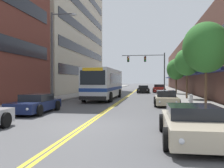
# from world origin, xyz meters

# --- Properties ---
(ground_plane) EXTENTS (240.00, 240.00, 0.00)m
(ground_plane) POSITION_xyz_m (0.00, 37.00, 0.00)
(ground_plane) COLOR #4C4C4F
(sidewalk_left) EXTENTS (3.01, 106.00, 0.17)m
(sidewalk_left) POSITION_xyz_m (-7.01, 37.00, 0.09)
(sidewalk_left) COLOR gray
(sidewalk_left) RESTS_ON ground_plane
(sidewalk_right) EXTENTS (3.01, 106.00, 0.17)m
(sidewalk_right) POSITION_xyz_m (7.01, 37.00, 0.09)
(sidewalk_right) COLOR gray
(sidewalk_right) RESTS_ON ground_plane
(centre_line) EXTENTS (0.34, 106.00, 0.01)m
(centre_line) POSITION_xyz_m (0.00, 37.00, 0.00)
(centre_line) COLOR yellow
(centre_line) RESTS_ON ground_plane
(office_tower_left) EXTENTS (12.08, 30.99, 25.60)m
(office_tower_left) POSITION_xyz_m (-14.75, 33.62, 12.80)
(office_tower_left) COLOR beige
(office_tower_left) RESTS_ON ground_plane
(storefront_row_right) EXTENTS (9.10, 68.00, 9.42)m
(storefront_row_right) POSITION_xyz_m (12.74, 37.00, 4.70)
(storefront_row_right) COLOR brown
(storefront_row_right) RESTS_ON ground_plane
(city_bus) EXTENTS (2.87, 11.52, 3.26)m
(city_bus) POSITION_xyz_m (-2.03, 15.79, 1.84)
(city_bus) COLOR silver
(city_bus) RESTS_ON ground_plane
(car_navy_parked_left_near) EXTENTS (2.06, 4.68, 1.20)m
(car_navy_parked_left_near) POSITION_xyz_m (-4.31, 3.74, 0.57)
(car_navy_parked_left_near) COLOR #19234C
(car_navy_parked_left_near) RESTS_ON ground_plane
(car_slate_blue_parked_left_mid) EXTENTS (2.03, 4.31, 1.23)m
(car_slate_blue_parked_left_mid) POSITION_xyz_m (-4.40, 32.03, 0.58)
(car_slate_blue_parked_left_mid) COLOR #475675
(car_slate_blue_parked_left_mid) RESTS_ON ground_plane
(car_champagne_parked_right_foreground) EXTENTS (2.20, 4.83, 1.19)m
(car_champagne_parked_right_foreground) POSITION_xyz_m (4.44, -2.35, 0.58)
(car_champagne_parked_right_foreground) COLOR beige
(car_champagne_parked_right_foreground) RESTS_ON ground_plane
(car_red_parked_right_mid) EXTENTS (2.15, 4.58, 1.39)m
(car_red_parked_right_mid) POSITION_xyz_m (4.45, 32.47, 0.66)
(car_red_parked_right_mid) COLOR maroon
(car_red_parked_right_mid) RESTS_ON ground_plane
(car_beige_parked_right_far) EXTENTS (1.99, 4.64, 1.23)m
(car_beige_parked_right_far) POSITION_xyz_m (4.26, 9.79, 0.57)
(car_beige_parked_right_far) COLOR #BCAD89
(car_beige_parked_right_far) RESTS_ON ground_plane
(car_black_moving_lead) EXTENTS (2.07, 4.33, 1.25)m
(car_black_moving_lead) POSITION_xyz_m (1.84, 30.56, 0.60)
(car_black_moving_lead) COLOR black
(car_black_moving_lead) RESTS_ON ground_plane
(traffic_signal_mast) EXTENTS (6.91, 0.38, 6.50)m
(traffic_signal_mast) POSITION_xyz_m (2.84, 29.30, 4.66)
(traffic_signal_mast) COLOR #47474C
(traffic_signal_mast) RESTS_ON ground_plane
(street_lamp_left_near) EXTENTS (2.25, 0.28, 7.83)m
(street_lamp_left_near) POSITION_xyz_m (-4.99, 8.88, 4.66)
(street_lamp_left_near) COLOR #47474C
(street_lamp_left_near) RESTS_ON ground_plane
(street_tree_right_near) EXTENTS (3.01, 3.01, 5.72)m
(street_tree_right_near) POSITION_xyz_m (6.56, 5.74, 4.22)
(street_tree_right_near) COLOR brown
(street_tree_right_near) RESTS_ON sidewalk_right
(street_tree_right_mid) EXTENTS (2.61, 2.61, 5.28)m
(street_tree_right_mid) POSITION_xyz_m (6.80, 16.02, 4.00)
(street_tree_right_mid) COLOR brown
(street_tree_right_mid) RESTS_ON sidewalk_right
(street_tree_right_far) EXTENTS (2.77, 2.77, 5.06)m
(street_tree_right_far) POSITION_xyz_m (6.71, 26.14, 3.70)
(street_tree_right_far) COLOR brown
(street_tree_right_far) RESTS_ON sidewalk_right
(fire_hydrant) EXTENTS (0.32, 0.24, 0.91)m
(fire_hydrant) POSITION_xyz_m (5.95, 7.73, 0.62)
(fire_hydrant) COLOR #B7B7BC
(fire_hydrant) RESTS_ON sidewalk_right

